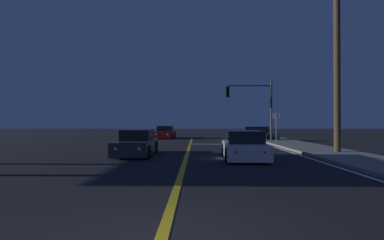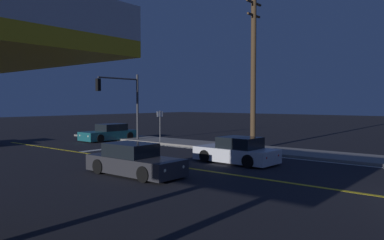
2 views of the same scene
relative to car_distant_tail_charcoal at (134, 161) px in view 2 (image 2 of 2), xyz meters
The scene contains 10 objects.
sidewalk_right 10.51m from the car_distant_tail_charcoal, ahead, with size 3.20×38.45×0.15m, color gray.
lane_line_center 2.95m from the car_distant_tail_charcoal, 23.25° to the right, with size 0.20×36.31×0.01m, color gold.
lane_line_edge_right 8.68m from the car_distant_tail_charcoal, ahead, with size 0.16×36.31×0.01m, color silver.
stop_bar 9.90m from the car_distant_tail_charcoal, 54.45° to the left, with size 6.18×0.50×0.01m, color silver.
car_distant_tail_charcoal is the anchor object (origin of this frame).
car_far_approaching_teal 15.07m from the car_distant_tail_charcoal, 55.73° to the left, with size 4.73×2.09×1.34m.
car_following_oncoming_white 5.67m from the car_distant_tail_charcoal, 17.80° to the right, with size 2.04×4.32×1.34m.
traffic_signal_near_right 13.50m from the car_distant_tail_charcoal, 51.76° to the left, with size 4.00×0.28×5.32m.
utility_pole_right 11.70m from the car_distant_tail_charcoal, ahead, with size 1.77×0.34×10.13m.
street_sign_corner 12.05m from the car_distant_tail_charcoal, 38.93° to the left, with size 0.56×0.08×2.48m.
Camera 2 is at (-13.23, -0.05, 3.08)m, focal length 34.68 mm.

